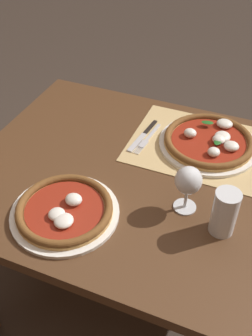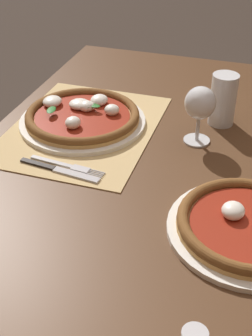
{
  "view_description": "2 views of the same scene",
  "coord_description": "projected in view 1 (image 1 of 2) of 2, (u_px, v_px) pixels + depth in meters",
  "views": [
    {
      "loc": [
        -0.23,
        0.92,
        1.62
      ],
      "look_at": [
        0.13,
        0.04,
        0.79
      ],
      "focal_mm": 42.0,
      "sensor_mm": 36.0,
      "label": 1
    },
    {
      "loc": [
        0.99,
        0.24,
        1.38
      ],
      "look_at": [
        0.14,
        -0.03,
        0.77
      ],
      "focal_mm": 50.0,
      "sensor_mm": 36.0,
      "label": 2
    }
  ],
  "objects": [
    {
      "name": "fork",
      "position": [
        148.0,
        139.0,
        1.44
      ],
      "size": [
        0.04,
        0.2,
        0.0
      ],
      "color": "#B7B7BC",
      "rests_on": "paper_placemat"
    },
    {
      "name": "pizza_near",
      "position": [
        209.0,
        141.0,
        1.4
      ],
      "size": [
        0.35,
        0.35,
        0.05
      ],
      "color": "silver",
      "rests_on": "paper_placemat"
    },
    {
      "name": "knife",
      "position": [
        143.0,
        136.0,
        1.46
      ],
      "size": [
        0.04,
        0.22,
        0.01
      ],
      "color": "black",
      "rests_on": "paper_placemat"
    },
    {
      "name": "paper_placemat",
      "position": [
        201.0,
        146.0,
        1.42
      ],
      "size": [
        0.5,
        0.38,
        0.0
      ],
      "primitive_type": "cube",
      "color": "tan",
      "rests_on": "dining_table"
    },
    {
      "name": "pint_glass",
      "position": [
        224.0,
        213.0,
        1.08
      ],
      "size": [
        0.07,
        0.07,
        0.15
      ],
      "color": "silver",
      "rests_on": "dining_table"
    },
    {
      "name": "ground_plane",
      "position": [
        156.0,
        300.0,
        1.77
      ],
      "size": [
        24.0,
        24.0,
        0.0
      ],
      "primitive_type": "plane",
      "color": "#382D26"
    },
    {
      "name": "pizza_far",
      "position": [
        65.0,
        210.0,
        1.16
      ],
      "size": [
        0.32,
        0.32,
        0.05
      ],
      "color": "silver",
      "rests_on": "dining_table"
    },
    {
      "name": "dining_table",
      "position": [
        166.0,
        202.0,
        1.35
      ],
      "size": [
        1.34,
        0.92,
        0.74
      ],
      "color": "#4C301C",
      "rests_on": "ground"
    },
    {
      "name": "wine_glass",
      "position": [
        188.0,
        182.0,
        1.12
      ],
      "size": [
        0.08,
        0.08,
        0.16
      ],
      "color": "silver",
      "rests_on": "dining_table"
    }
  ]
}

